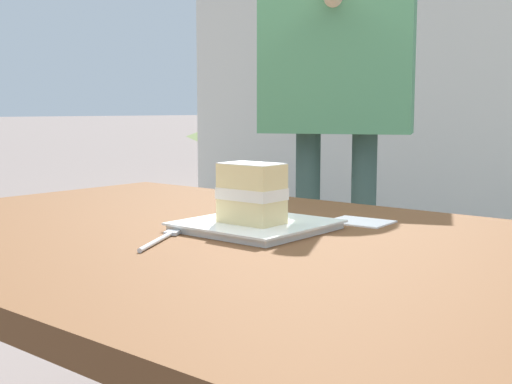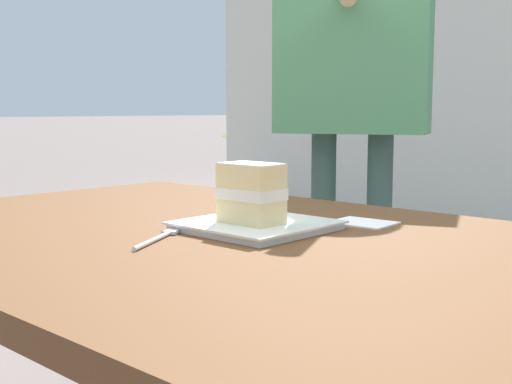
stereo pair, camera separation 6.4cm
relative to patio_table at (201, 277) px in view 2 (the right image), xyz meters
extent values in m
cylinder|color=brown|center=(-0.65, 0.42, -0.29)|extent=(0.07, 0.07, 0.67)
cube|color=brown|center=(0.00, 0.00, 0.07)|extent=(1.41, 0.97, 0.04)
cube|color=white|center=(0.08, 0.07, 0.10)|extent=(0.23, 0.23, 0.01)
cube|color=white|center=(0.08, 0.07, 0.10)|extent=(0.24, 0.24, 0.00)
cube|color=#EAD18C|center=(0.08, 0.05, 0.13)|extent=(0.11, 0.07, 0.04)
cube|color=white|center=(0.08, 0.05, 0.16)|extent=(0.11, 0.07, 0.02)
sphere|color=#B21923|center=(0.06, 0.08, 0.16)|extent=(0.01, 0.01, 0.01)
sphere|color=#B21923|center=(0.12, 0.08, 0.16)|extent=(0.01, 0.01, 0.01)
cube|color=#EAD18C|center=(0.08, 0.05, 0.19)|extent=(0.11, 0.07, 0.04)
cube|color=white|center=(0.08, 0.05, 0.21)|extent=(0.11, 0.07, 0.00)
cylinder|color=silver|center=(0.03, -0.14, 0.09)|extent=(0.07, 0.13, 0.01)
cube|color=silver|center=(-0.01, -0.06, 0.09)|extent=(0.04, 0.04, 0.01)
cube|color=white|center=(0.18, 0.26, 0.09)|extent=(0.12, 0.10, 0.00)
cylinder|color=#334B43|center=(-0.38, 0.88, -0.19)|extent=(0.08, 0.08, 0.86)
cylinder|color=#334B43|center=(-0.22, 0.96, -0.19)|extent=(0.08, 0.08, 0.86)
cube|color=#4C895B|center=(-0.30, 0.92, 0.54)|extent=(0.50, 0.37, 0.61)
cube|color=silver|center=(-1.77, 5.44, 0.69)|extent=(3.46, 3.79, 2.63)
camera|label=1|loc=(0.84, -0.86, 0.31)|focal=46.70mm
camera|label=2|loc=(0.89, -0.82, 0.31)|focal=46.70mm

